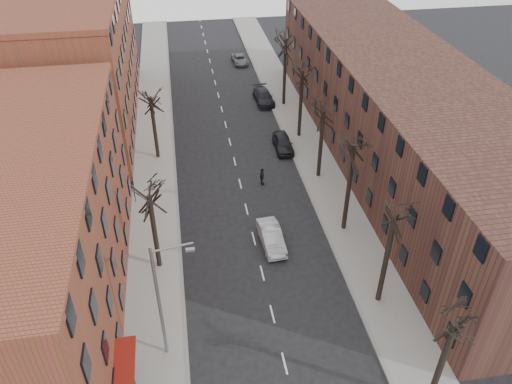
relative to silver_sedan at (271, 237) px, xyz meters
name	(u,v)px	position (x,y,z in m)	size (l,w,h in m)	color
sidewalk_left	(154,152)	(-9.28, 15.91, -0.67)	(4.00, 90.00, 0.15)	gray
sidewalk_right	(305,140)	(6.72, 15.91, -0.67)	(4.00, 90.00, 0.15)	gray
building_left_near	(13,245)	(-17.28, -4.09, 5.26)	(12.00, 26.00, 12.00)	brown
building_left_far	(72,61)	(-17.28, 24.91, 6.26)	(12.00, 28.00, 14.00)	brown
building_right	(401,114)	(14.72, 10.91, 4.26)	(12.00, 50.00, 10.00)	#4B2D23
tree_right_b	(378,300)	(6.32, -7.09, -0.74)	(5.20, 5.20, 10.80)	black
tree_right_c	(343,229)	(6.32, 0.91, -0.74)	(5.20, 5.20, 11.60)	black
tree_right_d	(318,176)	(6.32, 8.91, -0.74)	(5.20, 5.20, 10.00)	black
tree_right_e	(299,136)	(6.32, 16.91, -0.74)	(5.20, 5.20, 10.80)	black
tree_right_f	(284,105)	(6.32, 24.91, -0.74)	(5.20, 5.20, 11.60)	black
tree_left_a	(160,266)	(-8.88, -1.09, -0.74)	(5.20, 5.20, 9.50)	black
tree_left_b	(158,158)	(-8.88, 14.91, -0.74)	(5.20, 5.20, 9.50)	black
streetlight	(161,298)	(-8.31, -9.09, 4.27)	(2.45, 0.22, 9.03)	slate
silver_sedan	(271,237)	(0.00, 0.00, 0.00)	(1.57, 4.51, 1.48)	#AEB0B6
parked_car_near	(283,143)	(4.02, 14.47, 0.01)	(1.78, 4.42, 1.51)	black
parked_car_mid	(264,97)	(4.02, 25.96, -0.01)	(2.04, 5.01, 1.46)	black
parked_car_far	(240,59)	(2.92, 39.19, -0.17)	(1.91, 4.14, 1.15)	slate
pedestrian_crossing	(262,176)	(0.74, 8.49, 0.15)	(1.04, 0.43, 1.78)	black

